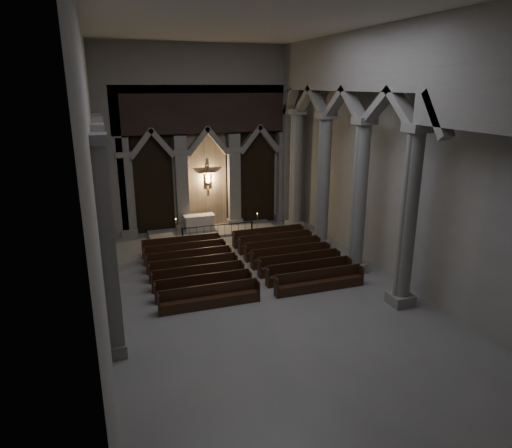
# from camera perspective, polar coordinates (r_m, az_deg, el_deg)

# --- Properties ---
(room) EXTENTS (24.00, 24.10, 12.00)m
(room) POSITION_cam_1_polar(r_m,az_deg,el_deg) (19.37, 1.53, 11.35)
(room) COLOR gray
(room) RESTS_ON ground
(sanctuary_wall) EXTENTS (14.00, 0.77, 12.00)m
(sanctuary_wall) POSITION_cam_1_polar(r_m,az_deg,el_deg) (30.49, -6.17, 11.48)
(sanctuary_wall) COLOR gray
(sanctuary_wall) RESTS_ON ground
(right_arcade) EXTENTS (1.00, 24.00, 12.00)m
(right_arcade) POSITION_cam_1_polar(r_m,az_deg,el_deg) (22.98, 13.62, 12.36)
(right_arcade) COLOR gray
(right_arcade) RESTS_ON ground
(left_pilasters) EXTENTS (0.60, 13.00, 8.03)m
(left_pilasters) POSITION_cam_1_polar(r_m,az_deg,el_deg) (22.29, -18.34, 1.58)
(left_pilasters) COLOR gray
(left_pilasters) RESTS_ON ground
(sanctuary_step) EXTENTS (8.50, 2.60, 0.15)m
(sanctuary_step) POSITION_cam_1_polar(r_m,az_deg,el_deg) (30.92, -5.40, -0.82)
(sanctuary_step) COLOR gray
(sanctuary_step) RESTS_ON ground
(altar) EXTENTS (2.02, 0.81, 1.02)m
(altar) POSITION_cam_1_polar(r_m,az_deg,el_deg) (30.83, -7.11, 0.22)
(altar) COLOR beige
(altar) RESTS_ON sanctuary_step
(altar_rail) EXTENTS (4.69, 0.09, 0.92)m
(altar_rail) POSITION_cam_1_polar(r_m,az_deg,el_deg) (29.46, -4.79, -0.62)
(altar_rail) COLOR black
(altar_rail) RESTS_ON ground
(candle_stand_left) EXTENTS (0.27, 0.27, 1.60)m
(candle_stand_left) POSITION_cam_1_polar(r_m,az_deg,el_deg) (28.94, -9.89, -1.52)
(candle_stand_left) COLOR olive
(candle_stand_left) RESTS_ON ground
(candle_stand_right) EXTENTS (0.22, 0.22, 1.29)m
(candle_stand_right) POSITION_cam_1_polar(r_m,az_deg,el_deg) (30.70, 0.16, -0.34)
(candle_stand_right) COLOR olive
(candle_stand_right) RESTS_ON ground
(pews) EXTENTS (9.96, 7.58, 1.02)m
(pews) POSITION_cam_1_polar(r_m,az_deg,el_deg) (24.44, -1.52, -5.04)
(pews) COLOR black
(pews) RESTS_ON ground
(worshipper) EXTENTS (0.42, 0.31, 1.07)m
(worshipper) POSITION_cam_1_polar(r_m,az_deg,el_deg) (27.30, 0.30, -2.17)
(worshipper) COLOR black
(worshipper) RESTS_ON ground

